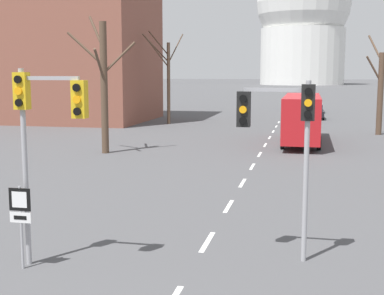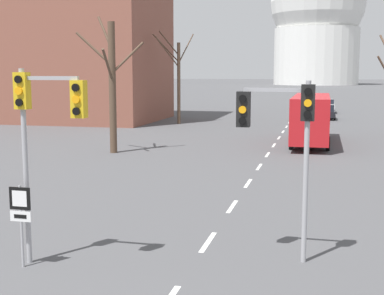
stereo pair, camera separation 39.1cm
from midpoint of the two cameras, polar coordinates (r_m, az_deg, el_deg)
lane_stripe_1 at (r=16.60m, az=0.96°, el=-10.03°), size 0.16×2.00×0.01m
lane_stripe_2 at (r=20.86m, az=3.39°, el=-6.27°), size 0.16×2.00×0.01m
lane_stripe_3 at (r=25.20m, az=4.97°, el=-3.78°), size 0.16×2.00×0.01m
lane_stripe_4 at (r=29.59m, az=6.07°, el=-2.03°), size 0.16×2.00×0.01m
lane_stripe_5 at (r=34.01m, az=6.89°, el=-0.73°), size 0.16×2.00×0.01m
lane_stripe_6 at (r=38.45m, az=7.52°, el=0.27°), size 0.16×2.00×0.01m
lane_stripe_7 at (r=42.90m, az=8.02°, el=1.06°), size 0.16×2.00×0.01m
lane_stripe_8 at (r=47.36m, az=8.43°, el=1.70°), size 0.16×2.00×0.01m
lane_stripe_9 at (r=51.83m, az=8.76°, el=2.24°), size 0.16×2.00×0.01m
lane_stripe_10 at (r=56.30m, az=9.05°, el=2.68°), size 0.16×2.00×0.01m
traffic_signal_near_left at (r=14.41m, az=-16.45°, el=3.04°), size 1.96×0.34×5.25m
traffic_signal_near_right at (r=14.51m, az=9.10°, el=2.36°), size 2.06×0.34×4.94m
route_sign_post at (r=14.78m, az=-18.56°, el=-6.69°), size 0.60×0.08×2.23m
sedan_near_left at (r=60.90m, az=12.80°, el=3.75°), size 1.96×4.07×1.65m
sedan_near_right at (r=53.42m, az=10.97°, el=3.21°), size 1.70×4.30×1.57m
sedan_mid_centre at (r=76.78m, az=11.56°, el=4.64°), size 1.97×4.47×1.61m
sedan_far_left at (r=70.77m, az=12.88°, el=4.36°), size 1.92×4.30×1.77m
city_bus at (r=39.56m, az=11.37°, el=3.38°), size 2.66×10.80×3.48m
bare_tree_left_near at (r=34.51m, az=-9.74°, el=6.80°), size 4.18×3.17×8.76m
bare_tree_left_far at (r=53.67m, az=-2.86°, el=7.52°), size 3.69×4.68×9.28m
bare_tree_right_far at (r=46.80m, az=19.21°, el=5.84°), size 2.71×2.24×8.28m
capitol_dome at (r=232.95m, az=11.72°, el=13.15°), size 38.66×38.66×54.61m
apartment_block_left at (r=59.81m, az=-13.75°, el=12.62°), size 18.00×14.00×20.35m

